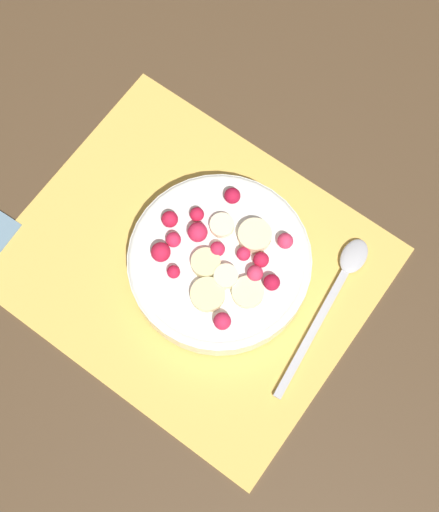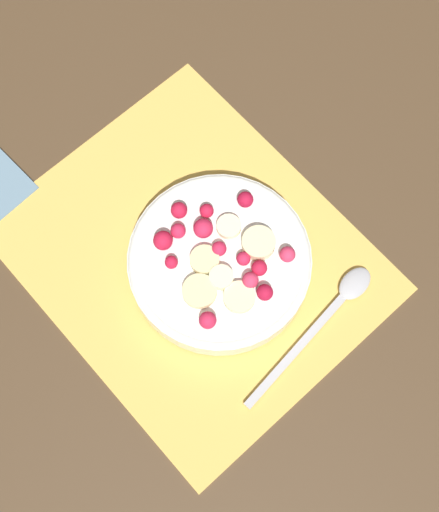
% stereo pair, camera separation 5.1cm
% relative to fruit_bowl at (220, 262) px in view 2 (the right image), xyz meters
% --- Properties ---
extents(ground_plane, '(3.00, 3.00, 0.00)m').
position_rel_fruit_bowl_xyz_m(ground_plane, '(0.03, 0.01, -0.03)').
color(ground_plane, '#4C3823').
extents(placemat, '(0.39, 0.33, 0.01)m').
position_rel_fruit_bowl_xyz_m(placemat, '(0.03, 0.01, -0.02)').
color(placemat, '#E0B251').
rests_on(placemat, ground_plane).
extents(fruit_bowl, '(0.20, 0.20, 0.06)m').
position_rel_fruit_bowl_xyz_m(fruit_bowl, '(0.00, 0.00, 0.00)').
color(fruit_bowl, silver).
rests_on(fruit_bowl, placemat).
extents(spoon, '(0.04, 0.21, 0.01)m').
position_rel_fruit_bowl_xyz_m(spoon, '(-0.12, -0.06, -0.02)').
color(spoon, '#B2B2B7').
rests_on(spoon, placemat).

